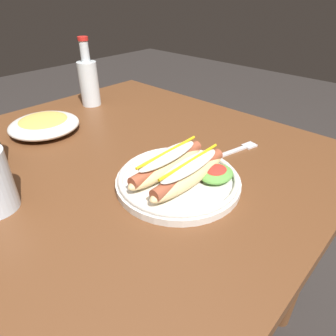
{
  "coord_description": "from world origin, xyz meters",
  "views": [
    {
      "loc": [
        -0.32,
        -0.55,
        1.12
      ],
      "look_at": [
        0.08,
        -0.17,
        0.77
      ],
      "focal_mm": 31.66,
      "sensor_mm": 36.0,
      "label": 1
    }
  ],
  "objects_px": {
    "fork": "(241,148)",
    "hot_dog_plate": "(180,175)",
    "side_bowl": "(44,124)",
    "glass_bottle": "(89,81)"
  },
  "relations": [
    {
      "from": "fork",
      "to": "side_bowl",
      "type": "distance_m",
      "value": 0.57
    },
    {
      "from": "fork",
      "to": "hot_dog_plate",
      "type": "bearing_deg",
      "value": -169.5
    },
    {
      "from": "fork",
      "to": "side_bowl",
      "type": "relative_size",
      "value": 0.61
    },
    {
      "from": "fork",
      "to": "side_bowl",
      "type": "height_order",
      "value": "side_bowl"
    },
    {
      "from": "hot_dog_plate",
      "to": "side_bowl",
      "type": "relative_size",
      "value": 1.36
    },
    {
      "from": "fork",
      "to": "glass_bottle",
      "type": "distance_m",
      "value": 0.59
    },
    {
      "from": "hot_dog_plate",
      "to": "glass_bottle",
      "type": "xyz_separation_m",
      "value": [
        0.16,
        0.57,
        0.06
      ]
    },
    {
      "from": "hot_dog_plate",
      "to": "glass_bottle",
      "type": "distance_m",
      "value": 0.59
    },
    {
      "from": "hot_dog_plate",
      "to": "side_bowl",
      "type": "height_order",
      "value": "hot_dog_plate"
    },
    {
      "from": "hot_dog_plate",
      "to": "side_bowl",
      "type": "bearing_deg",
      "value": 98.34
    }
  ]
}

